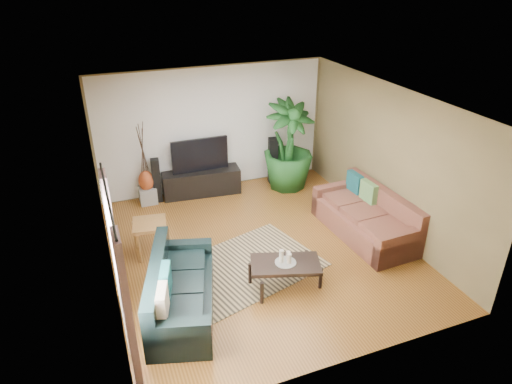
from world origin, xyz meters
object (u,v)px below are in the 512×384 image
television (200,155)px  vase (146,181)px  speaker_left (157,180)px  coffee_table (285,274)px  tv_stand (201,182)px  sofa_right (365,214)px  pedestal (148,195)px  potted_plant (288,146)px  speaker_right (273,160)px  sofa_left (182,287)px  side_table (151,237)px

television → vase: 1.24m
television → speaker_left: bearing=180.0°
coffee_table → speaker_left: bearing=128.6°
tv_stand → sofa_right: bearing=-43.4°
sofa_right → vase: bearing=-130.2°
tv_stand → speaker_left: size_ratio=1.73×
pedestal → potted_plant: bearing=-6.5°
speaker_right → potted_plant: potted_plant is taller
speaker_left → sofa_right: bearing=-32.7°
tv_stand → speaker_right: size_ratio=1.57×
tv_stand → speaker_right: (1.69, 0.00, 0.25)m
pedestal → speaker_right: bearing=0.0°
coffee_table → television: bearing=114.2°
sofa_left → coffee_table: 1.63m
potted_plant → side_table: size_ratio=3.32×
pedestal → vase: size_ratio=0.78×
tv_stand → speaker_left: 0.98m
sofa_right → tv_stand: size_ratio=1.30×
speaker_left → pedestal: bearing=-173.4°
speaker_left → potted_plant: potted_plant is taller
sofa_right → speaker_right: 2.80m
potted_plant → pedestal: size_ratio=5.65×
sofa_left → side_table: size_ratio=3.35×
speaker_left → speaker_right: 2.64m
sofa_left → tv_stand: size_ratio=1.20×
potted_plant → speaker_left: bearing=173.0°
television → vase: bearing=180.0°
speaker_left → speaker_right: size_ratio=0.90×
television → speaker_right: bearing=0.0°
television → potted_plant: 1.92m
speaker_left → potted_plant: bearing=-0.4°
speaker_right → side_table: (-3.09, -1.88, -0.23)m
tv_stand → pedestal: size_ratio=4.77×
sofa_left → side_table: sofa_left is taller
television → side_table: 2.43m
sofa_right → vase: size_ratio=4.84×
potted_plant → coffee_table: bearing=-115.2°
potted_plant → side_table: (-3.30, -1.53, -0.69)m
speaker_right → coffee_table: bearing=-99.6°
potted_plant → sofa_left: bearing=-134.3°
television → pedestal: (-1.17, 0.00, -0.74)m
television → speaker_left: television is taller
speaker_right → vase: bearing=-169.4°
speaker_right → sofa_right: bearing=-65.4°
sofa_right → potted_plant: potted_plant is taller
coffee_table → tv_stand: bearing=114.2°
sofa_left → speaker_left: 3.57m
coffee_table → pedestal: bearing=131.5°
sofa_right → television: bearing=-141.6°
speaker_left → pedestal: 0.37m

